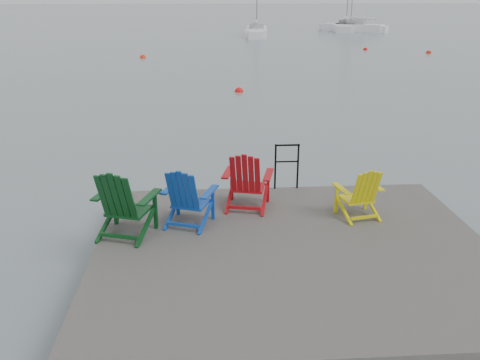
{
  "coord_description": "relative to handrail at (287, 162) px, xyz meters",
  "views": [
    {
      "loc": [
        -1.27,
        -6.76,
        4.12
      ],
      "look_at": [
        -0.68,
        2.03,
        0.85
      ],
      "focal_mm": 38.0,
      "sensor_mm": 36.0,
      "label": 1
    }
  ],
  "objects": [
    {
      "name": "buoy_c",
      "position": [
        14.52,
        27.18,
        -1.04
      ],
      "size": [
        0.39,
        0.39,
        0.39
      ],
      "primitive_type": "sphere",
      "color": "red",
      "rests_on": "ground"
    },
    {
      "name": "buoy_d",
      "position": [
        10.67,
        29.75,
        -1.04
      ],
      "size": [
        0.33,
        0.33,
        0.33
      ],
      "primitive_type": "sphere",
      "color": "red",
      "rests_on": "ground"
    },
    {
      "name": "chair_green",
      "position": [
        -2.84,
        -1.89,
        0.03
      ],
      "size": [
        1.07,
        1.01,
        1.13
      ],
      "rotation": [
        0.0,
        0.0,
        -0.31
      ],
      "color": "#0B3D16",
      "rests_on": "dock"
    },
    {
      "name": "sailboat_near",
      "position": [
        3.65,
        43.22,
        -0.69
      ],
      "size": [
        2.81,
        7.87,
        10.72
      ],
      "rotation": [
        0.0,
        0.0,
        -0.11
      ],
      "color": "white",
      "rests_on": "ground"
    },
    {
      "name": "chair_red",
      "position": [
        -0.84,
        -0.92,
        -0.0
      ],
      "size": [
        0.97,
        0.92,
        1.07
      ],
      "rotation": [
        0.0,
        0.0,
        -0.23
      ],
      "color": "#B20D12",
      "rests_on": "dock"
    },
    {
      "name": "buoy_a",
      "position": [
        -0.08,
        13.05,
        -1.04
      ],
      "size": [
        0.39,
        0.39,
        0.39
      ],
      "primitive_type": "sphere",
      "color": "red",
      "rests_on": "ground"
    },
    {
      "name": "chair_blue",
      "position": [
        -1.86,
        -1.55,
        -0.03
      ],
      "size": [
        0.97,
        0.92,
        1.01
      ],
      "rotation": [
        0.0,
        0.0,
        -0.35
      ],
      "color": "#1043A9",
      "rests_on": "dock"
    },
    {
      "name": "dock",
      "position": [
        -0.25,
        -2.45,
        -0.69
      ],
      "size": [
        6.0,
        5.0,
        1.4
      ],
      "color": "#292724",
      "rests_on": "ground"
    },
    {
      "name": "handrail",
      "position": [
        0.0,
        0.0,
        0.0
      ],
      "size": [
        0.48,
        0.04,
        0.9
      ],
      "color": "black",
      "rests_on": "dock"
    },
    {
      "name": "buoy_b",
      "position": [
        -5.69,
        25.82,
        -1.04
      ],
      "size": [
        0.41,
        0.41,
        0.41
      ],
      "primitive_type": "sphere",
      "color": "red",
      "rests_on": "ground"
    },
    {
      "name": "sailboat_mid",
      "position": [
        14.7,
        50.7,
        -0.69
      ],
      "size": [
        4.68,
        8.73,
        11.68
      ],
      "rotation": [
        0.0,
        0.0,
        -0.31
      ],
      "color": "white",
      "rests_on": "ground"
    },
    {
      "name": "chair_yellow",
      "position": [
        1.03,
        -1.45,
        -0.08
      ],
      "size": [
        0.82,
        0.77,
        0.91
      ],
      "rotation": [
        0.0,
        0.0,
        0.2
      ],
      "color": "#D9CC0C",
      "rests_on": "dock"
    },
    {
      "name": "sailboat_far",
      "position": [
        15.0,
        48.61,
        -0.69
      ],
      "size": [
        6.41,
        5.26,
        9.4
      ],
      "rotation": [
        0.0,
        0.0,
        0.95
      ],
      "color": "white",
      "rests_on": "ground"
    },
    {
      "name": "ground",
      "position": [
        -0.25,
        -2.45,
        -1.04
      ],
      "size": [
        400.0,
        400.0,
        0.0
      ],
      "primitive_type": "plane",
      "color": "slate",
      "rests_on": "ground"
    }
  ]
}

